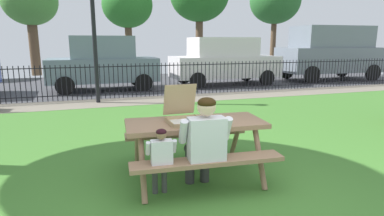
{
  "coord_description": "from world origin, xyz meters",
  "views": [
    {
      "loc": [
        -1.39,
        -2.51,
        1.8
      ],
      "look_at": [
        0.16,
        2.26,
        0.75
      ],
      "focal_mm": 30.0,
      "sensor_mm": 36.0,
      "label": 1
    }
  ],
  "objects": [
    {
      "name": "ground",
      "position": [
        0.0,
        1.94,
        -0.01
      ],
      "size": [
        28.0,
        11.88,
        0.02
      ],
      "primitive_type": "cube",
      "color": "#427B2E"
    },
    {
      "name": "cobblestone_walkway",
      "position": [
        0.0,
        7.18,
        -0.0
      ],
      "size": [
        28.0,
        1.4,
        0.01
      ],
      "primitive_type": "cube",
      "color": "gray"
    },
    {
      "name": "street_asphalt",
      "position": [
        0.0,
        11.47,
        -0.01
      ],
      "size": [
        28.0,
        7.18,
        0.01
      ],
      "primitive_type": "cube",
      "color": "#424247"
    },
    {
      "name": "picnic_table_foreground",
      "position": [
        -0.09,
        1.35,
        0.6
      ],
      "size": [
        1.9,
        1.61,
        0.79
      ],
      "color": "#9A7356",
      "rests_on": "ground"
    },
    {
      "name": "pizza_box_open",
      "position": [
        -0.25,
        1.38,
        0.89
      ],
      "size": [
        0.44,
        0.52,
        0.48
      ],
      "color": "tan",
      "rests_on": "picnic_table_foreground"
    },
    {
      "name": "pizza_slice_on_table",
      "position": [
        0.13,
        1.39,
        0.78
      ],
      "size": [
        0.2,
        0.25,
        0.02
      ],
      "color": "#F9D47B",
      "rests_on": "picnic_table_foreground"
    },
    {
      "name": "adult_at_table",
      "position": [
        -0.15,
        0.85,
        0.66
      ],
      "size": [
        0.62,
        0.61,
        1.19
      ],
      "color": "#363636",
      "rests_on": "ground"
    },
    {
      "name": "child_at_table",
      "position": [
        -0.66,
        0.87,
        0.52
      ],
      "size": [
        0.35,
        0.34,
        0.86
      ],
      "color": "#494949",
      "rests_on": "ground"
    },
    {
      "name": "iron_fence_streetside",
      "position": [
        -0.0,
        7.88,
        0.56
      ],
      "size": [
        21.94,
        0.03,
        1.1
      ],
      "color": "black",
      "rests_on": "ground"
    },
    {
      "name": "lamp_post_walkway",
      "position": [
        -1.16,
        7.29,
        2.59
      ],
      "size": [
        0.28,
        0.28,
        4.26
      ],
      "color": "black",
      "rests_on": "ground"
    },
    {
      "name": "parked_car_center",
      "position": [
        -0.83,
        9.82,
        1.01
      ],
      "size": [
        3.9,
        1.83,
        1.98
      ],
      "color": "slate",
      "rests_on": "ground"
    },
    {
      "name": "parked_car_right",
      "position": [
        4.0,
        9.82,
        1.01
      ],
      "size": [
        4.42,
        1.95,
        1.94
      ],
      "color": "silver",
      "rests_on": "ground"
    },
    {
      "name": "parked_car_far_right",
      "position": [
        9.33,
        9.82,
        1.31
      ],
      "size": [
        4.77,
        2.23,
        2.46
      ],
      "color": "slate",
      "rests_on": "ground"
    },
    {
      "name": "far_tree_midleft",
      "position": [
        -4.0,
        16.33,
        3.73
      ],
      "size": [
        2.74,
        2.74,
        5.04
      ],
      "color": "brown",
      "rests_on": "ground"
    },
    {
      "name": "far_tree_center",
      "position": [
        0.92,
        16.33,
        3.72
      ],
      "size": [
        2.79,
        2.79,
        5.02
      ],
      "color": "brown",
      "rests_on": "ground"
    },
    {
      "name": "far_tree_right",
      "position": [
        10.32,
        16.33,
        4.29
      ],
      "size": [
        3.23,
        3.23,
        5.78
      ],
      "color": "brown",
      "rests_on": "ground"
    }
  ]
}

